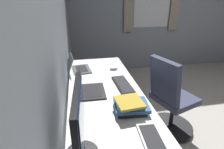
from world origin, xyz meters
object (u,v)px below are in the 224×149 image
Objects in this scene: keyboard_main at (123,85)px; book_stack_near at (130,105)px; laptop_leftmost at (87,88)px; mouse_main at (114,68)px; keyboard_spare at (155,146)px; monitor_primary at (80,120)px; drawer_pedestal at (102,117)px; laptop_left at (77,67)px; office_chair at (170,100)px.

book_stack_near is (-0.44, 0.05, 0.04)m from keyboard_main.
laptop_leftmost is 0.64m from mouse_main.
mouse_main is at bearing 0.15° from keyboard_spare.
monitor_primary is 0.96m from keyboard_main.
drawer_pedestal is 0.65m from book_stack_near.
keyboard_main is (0.07, -0.37, -0.04)m from laptop_leftmost.
laptop_left reaches higher than mouse_main.
laptop_leftmost is 1.03m from office_chair.
keyboard_main is at bearing -92.52° from drawer_pedestal.
book_stack_near reaches higher than drawer_pedestal.
book_stack_near is at bearing 126.59° from office_chair.
office_chair is at bearing -114.16° from laptop_left.
keyboard_spare is at bearing -173.57° from book_stack_near.
office_chair is at bearing -124.59° from mouse_main.
laptop_left is 0.69m from keyboard_main.
keyboard_spare is 0.44× the size of office_chair.
monitor_primary is at bearing 150.85° from keyboard_main.
book_stack_near is at bearing -156.42° from laptop_left.
book_stack_near reaches higher than mouse_main.
monitor_primary reaches higher than keyboard_main.
mouse_main is (-0.06, -0.46, -0.03)m from laptop_left.
laptop_left reaches higher than keyboard_main.
keyboard_spare is at bearing -161.20° from laptop_left.
monitor_primary is 1.10× the size of keyboard_spare.
monitor_primary is (-0.82, 0.22, 0.63)m from drawer_pedestal.
laptop_left is at bearing 0.60° from monitor_primary.
keyboard_main is at bearing -178.95° from mouse_main.
office_chair reaches higher than keyboard_spare.
laptop_leftmost is at bearing 145.12° from mouse_main.
book_stack_near is 0.31× the size of office_chair.
laptop_left is 0.79× the size of keyboard_main.
drawer_pedestal is 0.83m from office_chair.
keyboard_spare is at bearing 145.78° from office_chair.
keyboard_main is at bearing -137.51° from laptop_left.
laptop_left is (0.58, 0.09, -0.00)m from laptop_leftmost.
laptop_left reaches higher than drawer_pedestal.
laptop_left is at bearing 82.47° from mouse_main.
laptop_left is 1.21m from office_chair.
drawer_pedestal is at bearing 21.40° from book_stack_near.
laptop_left is at bearing 9.09° from laptop_leftmost.
drawer_pedestal is 1.63× the size of keyboard_spare.
laptop_leftmost is 0.86m from keyboard_spare.
laptop_left is at bearing 25.50° from drawer_pedestal.
monitor_primary is 0.58m from book_stack_near.
keyboard_spare is 1.10m from office_chair.
laptop_leftmost is at bearing 120.32° from drawer_pedestal.
drawer_pedestal is 1.62× the size of keyboard_main.
monitor_primary is at bearing 164.73° from drawer_pedestal.
keyboard_spare is at bearing -154.50° from laptop_leftmost.
laptop_left is (1.32, 0.01, -0.20)m from monitor_primary.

